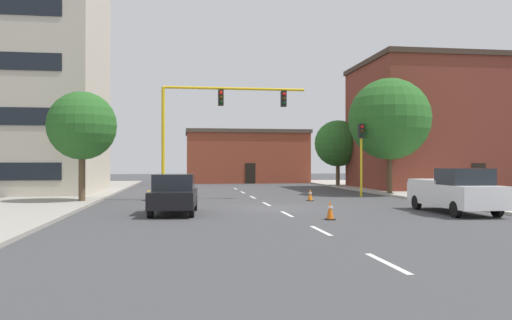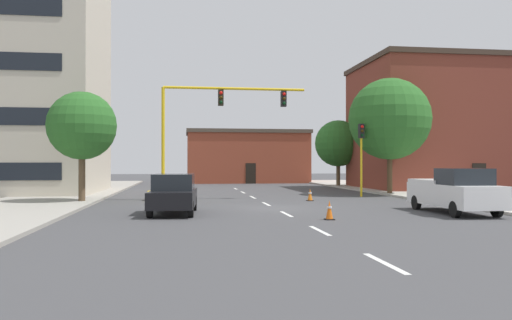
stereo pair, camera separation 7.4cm
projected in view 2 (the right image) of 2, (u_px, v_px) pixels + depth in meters
ground_plane at (274, 208)px, 25.19m from camera, size 160.00×160.00×0.00m
sidewalk_left at (56, 198)px, 31.42m from camera, size 6.00×56.00×0.14m
sidewalk_right at (430, 195)px, 34.81m from camera, size 6.00×56.00×0.14m
lane_stripe_seg_0 at (385, 263)px, 11.33m from camera, size 0.16×2.40×0.01m
lane_stripe_seg_1 at (320, 231)px, 16.78m from camera, size 0.16×2.40×0.01m
lane_stripe_seg_2 at (286, 214)px, 22.22m from camera, size 0.16×2.40×0.01m
lane_stripe_seg_3 at (266, 204)px, 27.67m from camera, size 0.16×2.40×0.01m
lane_stripe_seg_4 at (253, 197)px, 33.11m from camera, size 0.16×2.40×0.01m
lane_stripe_seg_5 at (243, 192)px, 38.56m from camera, size 0.16×2.40×0.01m
lane_stripe_seg_6 at (236, 189)px, 44.01m from camera, size 0.16×2.40×0.01m
building_brick_center at (246, 157)px, 58.86m from camera, size 13.70×8.08×5.90m
building_row_right at (444, 126)px, 43.43m from camera, size 14.14×10.71×10.73m
traffic_signal_gantry at (184, 162)px, 30.72m from camera, size 9.51×1.20×6.83m
traffic_light_pole_right at (361, 143)px, 33.69m from camera, size 0.32×0.47×4.80m
tree_right_far at (338, 143)px, 47.34m from camera, size 4.28×4.28×6.18m
tree_left_near at (82, 126)px, 28.08m from camera, size 3.74×3.74×6.14m
tree_right_mid at (390, 119)px, 35.49m from camera, size 5.66×5.66×8.10m
pickup_truck_white at (454, 191)px, 22.57m from camera, size 2.12×5.44×1.99m
sedan_black_near_left at (174, 194)px, 22.32m from camera, size 2.14×4.61×1.74m
traffic_cone_roadside_a at (310, 195)px, 29.95m from camera, size 0.36×0.36×0.73m
traffic_cone_roadside_b at (329, 210)px, 19.98m from camera, size 0.36×0.36×0.77m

